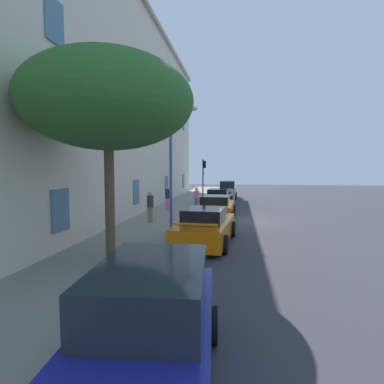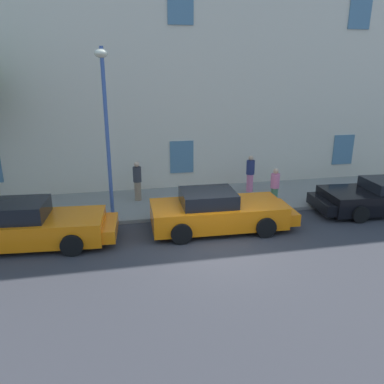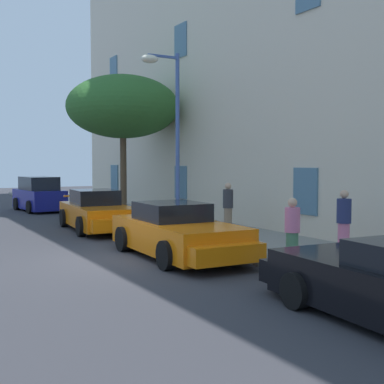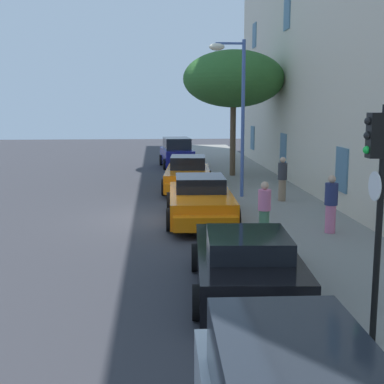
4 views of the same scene
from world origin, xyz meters
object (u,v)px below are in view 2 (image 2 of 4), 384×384
at_px(pedestrian_strolling, 250,173).
at_px(street_lamp, 105,105).
at_px(sportscar_red_lead, 35,226).
at_px(pedestrian_admiring, 137,181).
at_px(sportscar_yellow_flank, 222,212).
at_px(sportscar_white_middle, 376,198).
at_px(pedestrian_bystander, 275,187).

bearing_deg(pedestrian_strolling, street_lamp, -162.37).
bearing_deg(street_lamp, sportscar_red_lead, -146.71).
xyz_separation_m(pedestrian_admiring, pedestrian_strolling, (5.11, 0.19, -0.01)).
distance_m(sportscar_yellow_flank, pedestrian_admiring, 4.36).
distance_m(sportscar_white_middle, street_lamp, 11.07).
height_order(sportscar_yellow_flank, street_lamp, street_lamp).
xyz_separation_m(sportscar_red_lead, pedestrian_strolling, (8.66, 3.58, 0.35)).
height_order(sportscar_yellow_flank, sportscar_white_middle, sportscar_yellow_flank).
relative_size(sportscar_yellow_flank, street_lamp, 0.85).
bearing_deg(sportscar_white_middle, street_lamp, 173.30).
height_order(street_lamp, pedestrian_strolling, street_lamp).
height_order(sportscar_yellow_flank, pedestrian_bystander, pedestrian_bystander).
height_order(sportscar_red_lead, sportscar_white_middle, sportscar_red_lead).
xyz_separation_m(sportscar_red_lead, sportscar_white_middle, (12.80, 0.40, -0.05)).
height_order(pedestrian_strolling, pedestrian_bystander, pedestrian_strolling).
height_order(pedestrian_admiring, pedestrian_bystander, pedestrian_admiring).
bearing_deg(pedestrian_strolling, sportscar_red_lead, -157.52).
bearing_deg(sportscar_white_middle, pedestrian_admiring, 162.07).
xyz_separation_m(sportscar_yellow_flank, pedestrian_bystander, (2.67, 1.55, 0.30)).
bearing_deg(pedestrian_strolling, sportscar_yellow_flank, -123.57).
xyz_separation_m(pedestrian_admiring, pedestrian_bystander, (5.43, -1.81, -0.07)).
relative_size(sportscar_red_lead, street_lamp, 0.86).
relative_size(sportscar_red_lead, pedestrian_strolling, 3.12).
xyz_separation_m(pedestrian_strolling, pedestrian_bystander, (0.32, -2.00, -0.06)).
bearing_deg(sportscar_red_lead, pedestrian_bystander, 10.00).
bearing_deg(pedestrian_admiring, sportscar_red_lead, -136.28).
xyz_separation_m(sportscar_red_lead, pedestrian_bystander, (8.98, 1.58, 0.29)).
xyz_separation_m(sportscar_red_lead, pedestrian_admiring, (3.55, 3.39, 0.36)).
distance_m(pedestrian_admiring, pedestrian_strolling, 5.12).
distance_m(street_lamp, pedestrian_bystander, 7.35).
height_order(sportscar_red_lead, sportscar_yellow_flank, sportscar_red_lead).
distance_m(sportscar_red_lead, pedestrian_bystander, 9.12).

